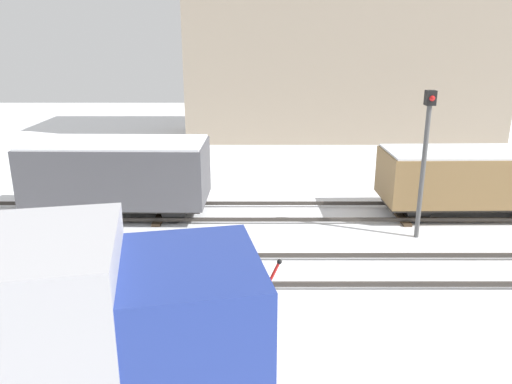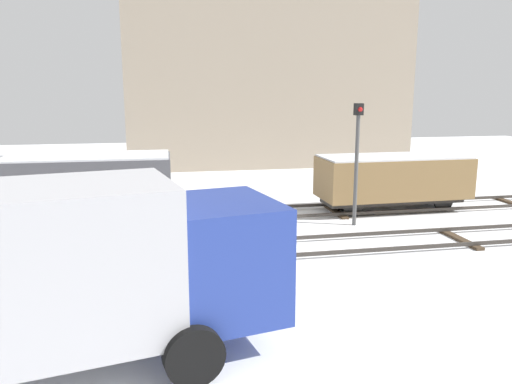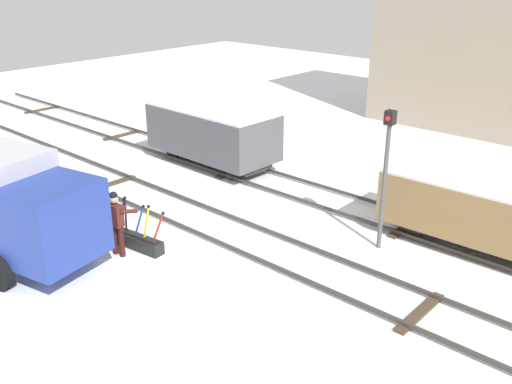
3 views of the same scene
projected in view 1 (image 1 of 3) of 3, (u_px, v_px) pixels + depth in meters
ground_plane at (287, 274)px, 11.17m from camera, size 60.00×60.00×0.00m
track_main_line at (287, 269)px, 11.14m from camera, size 44.00×1.94×0.18m
track_siding_near at (279, 212)px, 14.81m from camera, size 44.00×1.94×0.18m
switch_lever_frame at (217, 319)px, 8.92m from camera, size 2.06×0.58×1.45m
rail_worker at (212, 295)px, 8.18m from camera, size 0.60×0.73×1.82m
signal_post at (423, 150)px, 12.55m from camera, size 0.24×0.32×3.83m
apartment_building at (342, 32)px, 25.38m from camera, size 16.06×5.40×10.53m
freight_car_near_switch at (472, 177)px, 14.52m from camera, size 5.28×2.14×1.96m
freight_car_mid_siding at (117, 173)px, 14.44m from camera, size 5.13×2.37×2.23m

